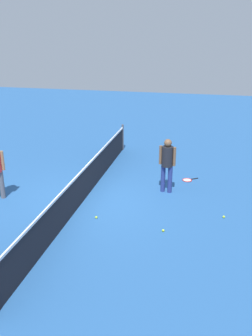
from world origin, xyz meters
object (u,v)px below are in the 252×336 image
(tennis_ball_by_net, at_px, (163,230))
(tennis_ball_baseline, at_px, (96,217))
(tennis_racket_near_player, at_px, (188,180))
(tennis_ball_stray_left, at_px, (224,217))
(player_near_side, at_px, (167,161))
(tennis_ball_midcourt, at_px, (162,181))

(tennis_ball_by_net, height_order, tennis_ball_baseline, same)
(tennis_racket_near_player, relative_size, tennis_ball_stray_left, 8.69)
(tennis_racket_near_player, bearing_deg, tennis_ball_by_net, 173.82)
(player_near_side, height_order, tennis_ball_stray_left, player_near_side)
(tennis_ball_midcourt, height_order, tennis_ball_baseline, same)
(tennis_ball_by_net, bearing_deg, tennis_racket_near_player, -6.18)
(tennis_ball_by_net, height_order, tennis_ball_stray_left, same)
(player_near_side, height_order, tennis_ball_baseline, player_near_side)
(player_near_side, xyz_separation_m, tennis_ball_midcourt, (0.72, 0.23, -0.98))
(tennis_racket_near_player, xyz_separation_m, tennis_ball_baseline, (-3.22, 2.21, 0.02))
(player_near_side, relative_size, tennis_ball_midcourt, 25.76)
(tennis_ball_midcourt, bearing_deg, player_near_side, -161.89)
(tennis_ball_midcourt, bearing_deg, tennis_ball_stray_left, -136.67)
(tennis_racket_near_player, xyz_separation_m, tennis_ball_midcourt, (-0.36, 0.84, 0.02))
(player_near_side, bearing_deg, tennis_racket_near_player, -29.40)
(tennis_ball_by_net, relative_size, tennis_ball_stray_left, 1.00)
(tennis_ball_by_net, distance_m, tennis_ball_stray_left, 1.84)
(tennis_racket_near_player, distance_m, tennis_ball_by_net, 3.52)
(tennis_ball_baseline, bearing_deg, player_near_side, -36.93)
(player_near_side, distance_m, tennis_ball_by_net, 2.63)
(player_near_side, relative_size, tennis_racket_near_player, 2.97)
(tennis_ball_midcourt, relative_size, tennis_ball_stray_left, 1.00)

